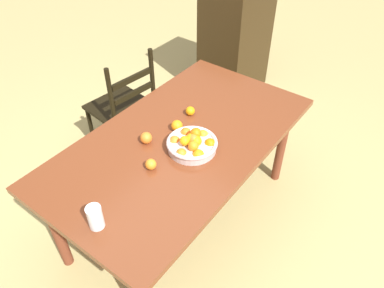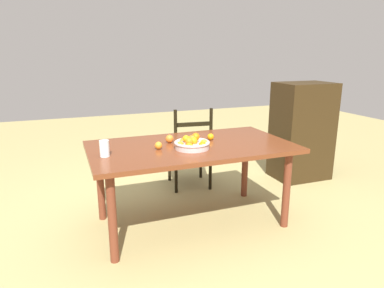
{
  "view_description": "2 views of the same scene",
  "coord_description": "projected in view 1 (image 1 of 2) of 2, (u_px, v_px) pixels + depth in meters",
  "views": [
    {
      "loc": [
        -1.35,
        -1.1,
        2.22
      ],
      "look_at": [
        -0.04,
        -0.12,
        0.79
      ],
      "focal_mm": 34.63,
      "sensor_mm": 36.0,
      "label": 1
    },
    {
      "loc": [
        -1.04,
        -2.72,
        1.54
      ],
      "look_at": [
        -0.04,
        -0.12,
        0.79
      ],
      "focal_mm": 32.12,
      "sensor_mm": 36.0,
      "label": 2
    }
  ],
  "objects": [
    {
      "name": "dining_table",
      "position": [
        181.0,
        148.0,
        2.33
      ],
      "size": [
        1.77,
        0.98,
        0.75
      ],
      "color": "brown",
      "rests_on": "ground"
    },
    {
      "name": "orange_loose_0",
      "position": [
        151.0,
        164.0,
        2.06
      ],
      "size": [
        0.06,
        0.06,
        0.06
      ],
      "primitive_type": "sphere",
      "color": "orange",
      "rests_on": "dining_table"
    },
    {
      "name": "chair_near_window",
      "position": [
        124.0,
        108.0,
        3.06
      ],
      "size": [
        0.51,
        0.51,
        0.95
      ],
      "rotation": [
        0.0,
        0.0,
        3.03
      ],
      "color": "black",
      "rests_on": "ground"
    },
    {
      "name": "cabinet",
      "position": [
        236.0,
        37.0,
        3.71
      ],
      "size": [
        0.67,
        0.49,
        1.19
      ],
      "primitive_type": "cube",
      "rotation": [
        0.0,
        0.0,
        -0.01
      ],
      "color": "#2F210F",
      "rests_on": "ground"
    },
    {
      "name": "fruit_bowl",
      "position": [
        192.0,
        144.0,
        2.17
      ],
      "size": [
        0.3,
        0.3,
        0.13
      ],
      "color": "beige",
      "rests_on": "dining_table"
    },
    {
      "name": "ground_plane",
      "position": [
        183.0,
        215.0,
        2.77
      ],
      "size": [
        12.0,
        12.0,
        0.0
      ],
      "primitive_type": "plane",
      "color": "tan"
    },
    {
      "name": "orange_loose_3",
      "position": [
        190.0,
        111.0,
        2.44
      ],
      "size": [
        0.06,
        0.06,
        0.06
      ],
      "primitive_type": "sphere",
      "color": "orange",
      "rests_on": "dining_table"
    },
    {
      "name": "drinking_glass",
      "position": [
        95.0,
        217.0,
        1.74
      ],
      "size": [
        0.07,
        0.07,
        0.13
      ],
      "primitive_type": "cylinder",
      "color": "silver",
      "rests_on": "dining_table"
    },
    {
      "name": "orange_loose_1",
      "position": [
        146.0,
        138.0,
        2.23
      ],
      "size": [
        0.07,
        0.07,
        0.07
      ],
      "primitive_type": "sphere",
      "color": "orange",
      "rests_on": "dining_table"
    },
    {
      "name": "orange_loose_2",
      "position": [
        177.0,
        126.0,
        2.32
      ],
      "size": [
        0.07,
        0.07,
        0.07
      ],
      "primitive_type": "sphere",
      "color": "orange",
      "rests_on": "dining_table"
    }
  ]
}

